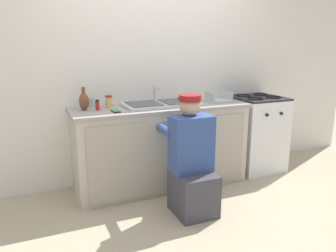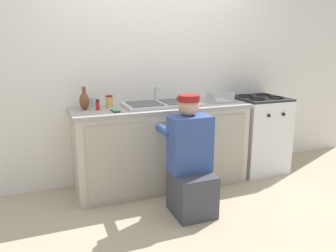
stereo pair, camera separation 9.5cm
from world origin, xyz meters
name	(u,v)px [view 1 (the left image)]	position (x,y,z in m)	size (l,w,h in m)	color
ground_plane	(172,194)	(0.00, 0.00, 0.00)	(12.00, 12.00, 0.00)	tan
back_wall	(149,71)	(0.00, 0.65, 1.25)	(6.00, 0.10, 2.50)	silver
counter_cabinet	(161,148)	(0.00, 0.29, 0.43)	(1.87, 0.62, 0.86)	beige
countertop	(161,107)	(0.00, 0.30, 0.88)	(1.91, 0.62, 0.04)	#9E9993
sink_double_basin	(161,104)	(0.00, 0.30, 0.92)	(0.80, 0.44, 0.19)	silver
stove_range	(256,133)	(1.28, 0.30, 0.46)	(0.59, 0.62, 0.93)	white
plumber_person	(192,165)	(0.03, -0.39, 0.46)	(0.42, 0.61, 1.10)	#3F3F47
water_glass	(92,103)	(-0.70, 0.49, 0.95)	(0.06, 0.06, 0.10)	#ADC6CC
spice_bottle_red	(97,105)	(-0.67, 0.31, 0.95)	(0.04, 0.04, 0.10)	red
vase_decorative	(84,101)	(-0.79, 0.37, 0.99)	(0.10, 0.10, 0.23)	brown
cell_phone	(116,111)	(-0.53, 0.17, 0.91)	(0.07, 0.14, 0.01)	black
dish_rack_tray	(219,99)	(0.71, 0.28, 0.93)	(0.28, 0.22, 0.11)	#B2B7BC
condiment_jar	(109,102)	(-0.54, 0.40, 0.97)	(0.07, 0.07, 0.13)	#DBB760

